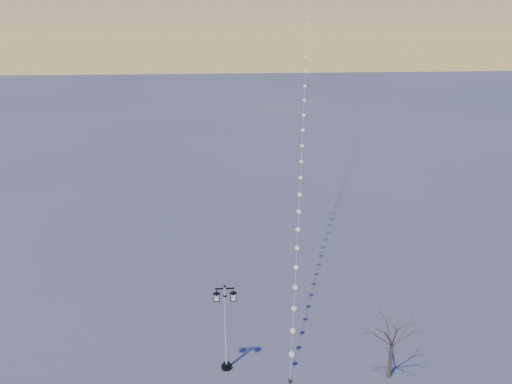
{
  "coord_description": "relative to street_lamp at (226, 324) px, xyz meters",
  "views": [
    {
      "loc": [
        -3.21,
        -23.01,
        20.59
      ],
      "look_at": [
        -0.95,
        7.75,
        9.37
      ],
      "focal_mm": 35.54,
      "sensor_mm": 36.0,
      "label": 1
    }
  ],
  "objects": [
    {
      "name": "bare_tree",
      "position": [
        9.57,
        -1.44,
        -0.15
      ],
      "size": [
        2.64,
        2.64,
        4.37
      ],
      "rotation": [
        0.0,
        0.0,
        0.39
      ],
      "color": "brown",
      "rests_on": "ground"
    },
    {
      "name": "street_lamp",
      "position": [
        0.0,
        0.0,
        0.0
      ],
      "size": [
        1.46,
        0.64,
        5.75
      ],
      "rotation": [
        0.0,
        0.0,
        -0.0
      ],
      "color": "black",
      "rests_on": "ground"
    },
    {
      "name": "kite_train",
      "position": [
        7.9,
        21.32,
        15.51
      ],
      "size": [
        9.03,
        46.26,
        37.55
      ],
      "rotation": [
        0.0,
        0.0,
        0.07
      ],
      "color": "#38281E",
      "rests_on": "ground"
    }
  ]
}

